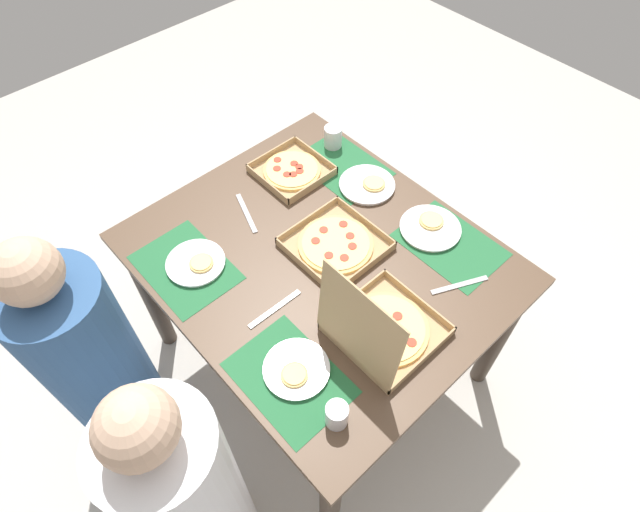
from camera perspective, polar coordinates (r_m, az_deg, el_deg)
ground_plane at (r=2.52m, az=-0.00°, el=-10.82°), size 6.00×6.00×0.00m
dining_table at (r=1.96m, az=-0.00°, el=-2.14°), size 1.24×1.06×0.78m
placemat_near_left at (r=1.95m, az=13.96°, el=1.20°), size 0.36×0.26×0.00m
placemat_near_right at (r=2.17m, az=2.44°, el=9.74°), size 0.36×0.26×0.00m
placemat_far_left at (r=1.62m, az=-3.32°, el=-13.09°), size 0.36×0.26×0.00m
placemat_far_right at (r=1.89m, az=-14.41°, el=-1.21°), size 0.36×0.26×0.00m
pizza_box_corner_right at (r=1.88m, az=1.72°, el=1.27°), size 0.31×0.31×0.04m
pizza_box_corner_left at (r=1.65m, az=6.59°, el=-7.83°), size 0.31×0.31×0.34m
pizza_box_center at (r=2.14m, az=-3.07°, el=9.28°), size 0.26×0.26×0.04m
plate_near_right at (r=1.62m, az=-2.60°, el=-12.25°), size 0.20×0.20×0.03m
plate_far_left at (r=2.09m, az=5.21°, el=7.71°), size 0.22×0.22×0.03m
plate_middle at (r=1.88m, az=-13.30°, el=-0.75°), size 0.21×0.21×0.03m
plate_far_right at (r=1.97m, az=11.90°, el=3.04°), size 0.23×0.23×0.03m
cup_red at (r=1.53m, az=1.83°, el=-16.89°), size 0.07×0.07×0.09m
cup_spare at (r=2.24m, az=1.42°, el=12.81°), size 0.08×0.08×0.09m
knife_by_near_left at (r=2.01m, az=-8.00°, el=4.65°), size 0.20×0.09×0.00m
knife_by_far_left at (r=1.84m, az=14.92°, el=-3.08°), size 0.11×0.20×0.00m
knife_by_near_right at (r=1.74m, az=-4.93°, el=-5.75°), size 0.02×0.21×0.00m
diner_left_seat at (r=1.78m, az=-13.96°, el=-23.87°), size 0.32×0.32×1.23m
diner_right_seat at (r=2.03m, az=-22.82°, el=-11.22°), size 0.32×0.32×1.23m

